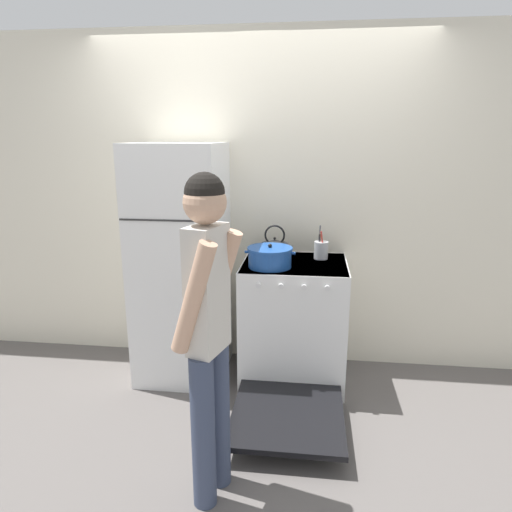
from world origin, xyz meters
The scene contains 8 objects.
ground_plane centered at (0.00, 0.00, 0.00)m, with size 14.00×14.00×0.00m, color #5B5654.
wall_back centered at (0.00, 0.03, 1.27)m, with size 10.00×0.06×2.55m.
refrigerator centered at (-0.54, -0.32, 0.87)m, with size 0.63×0.67×1.74m.
stove_range centered at (0.30, -0.36, 0.45)m, with size 0.75×1.37×0.91m.
dutch_oven_pot centered at (0.13, -0.45, 0.98)m, with size 0.35×0.31×0.16m.
tea_kettle centered at (0.15, -0.19, 0.98)m, with size 0.25×0.20×0.25m.
utensil_jar centered at (0.49, -0.19, 0.97)m, with size 0.10×0.10×0.24m.
person centered at (-0.06, -1.54, 0.93)m, with size 0.32×0.38×1.63m.
Camera 1 is at (0.41, -3.47, 1.78)m, focal length 32.00 mm.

